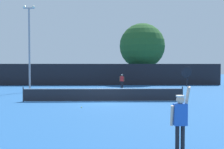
# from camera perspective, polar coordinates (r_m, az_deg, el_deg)

# --- Properties ---
(ground_plane) EXTENTS (120.00, 120.00, 0.00)m
(ground_plane) POSITION_cam_1_polar(r_m,az_deg,el_deg) (18.84, -1.92, -5.98)
(ground_plane) COLOR #235693
(tennis_net) EXTENTS (11.73, 0.08, 1.07)m
(tennis_net) POSITION_cam_1_polar(r_m,az_deg,el_deg) (18.78, -1.93, -4.44)
(tennis_net) COLOR #232328
(tennis_net) RESTS_ON ground
(perimeter_fence) EXTENTS (31.46, 0.12, 2.87)m
(perimeter_fence) POSITION_cam_1_polar(r_m,az_deg,el_deg) (34.33, -1.68, -0.01)
(perimeter_fence) COLOR black
(perimeter_fence) RESTS_ON ground
(player_serving) EXTENTS (0.68, 0.40, 2.59)m
(player_serving) POSITION_cam_1_polar(r_m,az_deg,el_deg) (7.82, 14.98, -8.74)
(player_serving) COLOR blue
(player_serving) RESTS_ON ground
(player_receiving) EXTENTS (0.57, 0.23, 1.59)m
(player_receiving) POSITION_cam_1_polar(r_m,az_deg,el_deg) (30.13, 2.21, -1.18)
(player_receiving) COLOR red
(player_receiving) RESTS_ON ground
(tennis_ball) EXTENTS (0.07, 0.07, 0.07)m
(tennis_ball) POSITION_cam_1_polar(r_m,az_deg,el_deg) (16.05, -6.82, -7.26)
(tennis_ball) COLOR #CCE033
(tennis_ball) RESTS_ON ground
(light_pole) EXTENTS (1.18, 0.28, 8.53)m
(light_pole) POSITION_cam_1_polar(r_m,az_deg,el_deg) (26.66, -17.92, 6.66)
(light_pole) COLOR gray
(light_pole) RESTS_ON ground
(large_tree) EXTENTS (6.66, 6.66, 8.86)m
(large_tree) POSITION_cam_1_polar(r_m,az_deg,el_deg) (38.28, 6.72, 6.29)
(large_tree) COLOR brown
(large_tree) RESTS_ON ground
(parked_car_near) EXTENTS (2.40, 4.40, 1.69)m
(parked_car_near) POSITION_cam_1_polar(r_m,az_deg,el_deg) (40.81, 1.93, -0.63)
(parked_car_near) COLOR #B7B7BC
(parked_car_near) RESTS_ON ground
(parked_car_mid) EXTENTS (2.46, 4.42, 1.69)m
(parked_car_mid) POSITION_cam_1_polar(r_m,az_deg,el_deg) (40.60, 12.69, -0.69)
(parked_car_mid) COLOR navy
(parked_car_mid) RESTS_ON ground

